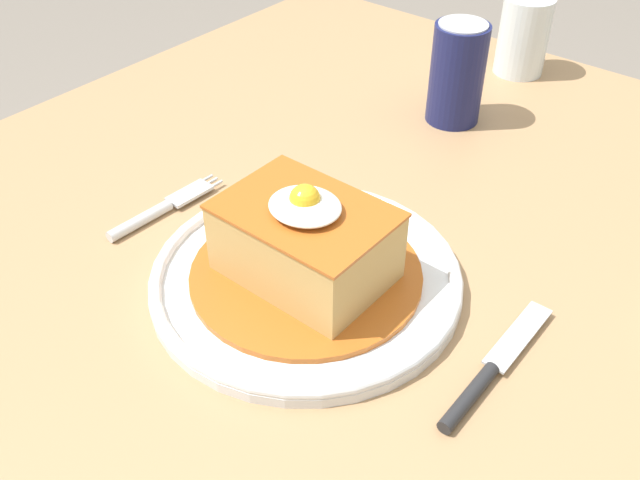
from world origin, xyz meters
TOP-DOWN VIEW (x-y plane):
  - dining_table at (0.00, 0.00)m, footprint 1.10×0.93m
  - main_plate at (-0.06, -0.15)m, footprint 0.28×0.28m
  - sandwich_meal at (-0.06, -0.15)m, footprint 0.21×0.21m
  - fork at (-0.24, -0.17)m, footprint 0.02×0.14m
  - knife at (0.13, -0.15)m, footprint 0.02×0.17m
  - soda_can at (-0.11, 0.20)m, footprint 0.07×0.07m
  - drinking_glass at (-0.11, 0.38)m, footprint 0.07×0.07m

SIDE VIEW (x-z plane):
  - dining_table at x=0.00m, z-range 0.25..0.97m
  - fork at x=-0.24m, z-range 0.72..0.73m
  - knife at x=0.13m, z-range 0.72..0.73m
  - main_plate at x=-0.06m, z-range 0.72..0.74m
  - drinking_glass at x=-0.11m, z-range 0.71..0.82m
  - sandwich_meal at x=-0.06m, z-range 0.72..0.82m
  - soda_can at x=-0.11m, z-range 0.72..0.84m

